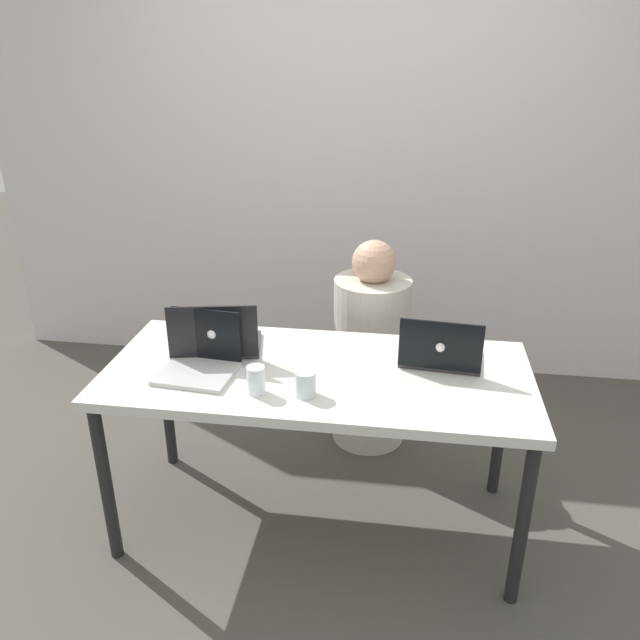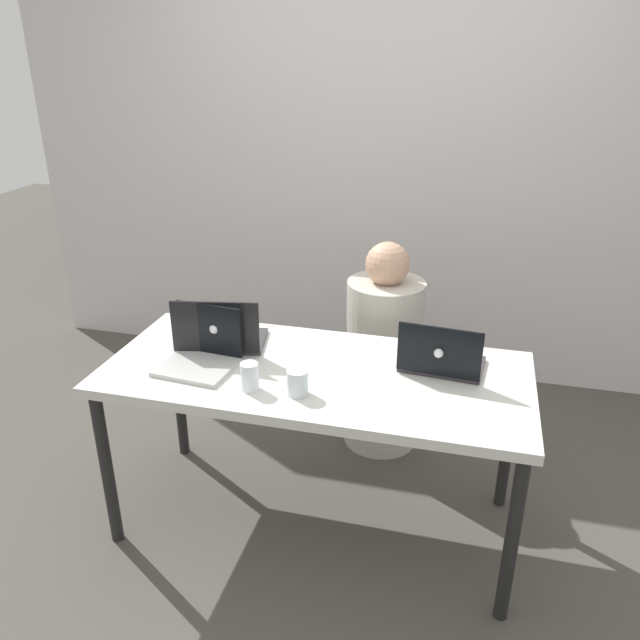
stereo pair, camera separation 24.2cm
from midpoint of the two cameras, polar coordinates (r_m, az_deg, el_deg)
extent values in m
plane|color=#49453F|center=(2.87, -2.76, -17.88)|extent=(12.00, 12.00, 0.00)
cube|color=silver|center=(3.76, 1.50, 13.75)|extent=(4.50, 0.10, 2.51)
cube|color=silver|center=(2.45, -3.09, -5.04)|extent=(1.66, 0.74, 0.04)
cylinder|color=black|center=(2.66, -21.57, -13.89)|extent=(0.05, 0.05, 0.71)
cylinder|color=black|center=(2.39, 15.15, -17.77)|extent=(0.05, 0.05, 0.71)
cylinder|color=black|center=(3.12, -16.08, -7.09)|extent=(0.05, 0.05, 0.71)
cylinder|color=black|center=(2.89, 13.91, -9.47)|extent=(0.05, 0.05, 0.71)
cylinder|color=beige|center=(3.16, 2.43, -3.89)|extent=(0.45, 0.45, 0.88)
sphere|color=tan|center=(2.95, 2.61, 5.28)|extent=(0.21, 0.21, 0.21)
cube|color=#B7B8B5|center=(2.46, -14.03, -4.88)|extent=(0.30, 0.25, 0.02)
cube|color=black|center=(2.50, -13.07, -1.33)|extent=(0.28, 0.04, 0.21)
sphere|color=white|center=(2.51, -12.93, -1.19)|extent=(0.04, 0.04, 0.04)
cube|color=#39363C|center=(2.67, -11.92, -2.32)|extent=(0.39, 0.30, 0.02)
cube|color=black|center=(2.51, -12.53, -1.14)|extent=(0.35, 0.08, 0.22)
sphere|color=white|center=(2.49, -12.58, -1.28)|extent=(0.04, 0.04, 0.04)
cube|color=#3B3339|center=(2.53, 8.26, -3.51)|extent=(0.33, 0.24, 0.02)
cube|color=black|center=(2.38, 8.12, -2.42)|extent=(0.31, 0.04, 0.20)
sphere|color=white|center=(2.37, 8.09, -2.56)|extent=(0.04, 0.04, 0.04)
cylinder|color=white|center=(2.28, -8.92, -5.53)|extent=(0.07, 0.07, 0.11)
cylinder|color=silver|center=(2.29, -8.88, -6.06)|extent=(0.06, 0.06, 0.06)
cylinder|color=silver|center=(2.25, -4.45, -5.89)|extent=(0.08, 0.08, 0.10)
cylinder|color=silver|center=(2.26, -4.43, -6.36)|extent=(0.07, 0.07, 0.05)
camera|label=1|loc=(0.12, -92.86, -1.26)|focal=35.00mm
camera|label=2|loc=(0.12, 87.14, 1.26)|focal=35.00mm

